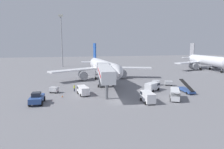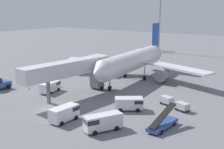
{
  "view_description": "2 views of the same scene",
  "coord_description": "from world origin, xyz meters",
  "px_view_note": "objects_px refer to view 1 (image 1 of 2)",
  "views": [
    {
      "loc": [
        -9.99,
        -40.36,
        12.7
      ],
      "look_at": [
        2.99,
        19.96,
        2.8
      ],
      "focal_mm": 31.24,
      "sensor_mm": 36.0,
      "label": 1
    },
    {
      "loc": [
        35.9,
        -31.08,
        16.8
      ],
      "look_at": [
        -1.0,
        20.42,
        2.03
      ],
      "focal_mm": 46.13,
      "sensor_mm": 36.0,
      "label": 2
    }
  ],
  "objects_px": {
    "baggage_cart_far_right": "(156,82)",
    "baggage_cart_near_left": "(169,83)",
    "belt_loader_truck": "(186,89)",
    "airplane_at_gate": "(103,67)",
    "pushback_tug": "(37,98)",
    "service_van_far_center": "(175,94)",
    "apron_light_mast": "(61,31)",
    "safety_cone_alpha": "(62,96)",
    "baggage_cart_mid_center": "(54,90)",
    "ground_crew_worker_foreground": "(74,88)",
    "service_van_mid_right": "(83,90)",
    "service_van_near_right": "(148,96)",
    "jet_bridge": "(105,72)",
    "service_van_mid_left": "(153,86)",
    "airplane_background": "(206,61)"
  },
  "relations": [
    {
      "from": "pushback_tug",
      "to": "safety_cone_alpha",
      "type": "height_order",
      "value": "pushback_tug"
    },
    {
      "from": "belt_loader_truck",
      "to": "pushback_tug",
      "type": "bearing_deg",
      "value": -176.66
    },
    {
      "from": "baggage_cart_mid_center",
      "to": "baggage_cart_near_left",
      "type": "relative_size",
      "value": 0.99
    },
    {
      "from": "airplane_at_gate",
      "to": "jet_bridge",
      "type": "bearing_deg",
      "value": -98.15
    },
    {
      "from": "service_van_far_center",
      "to": "ground_crew_worker_foreground",
      "type": "xyz_separation_m",
      "value": [
        -22.17,
        12.8,
        -0.4
      ]
    },
    {
      "from": "pushback_tug",
      "to": "airplane_background",
      "type": "distance_m",
      "value": 81.04
    },
    {
      "from": "baggage_cart_far_right",
      "to": "safety_cone_alpha",
      "type": "distance_m",
      "value": 28.79
    },
    {
      "from": "pushback_tug",
      "to": "ground_crew_worker_foreground",
      "type": "bearing_deg",
      "value": 49.34
    },
    {
      "from": "airplane_at_gate",
      "to": "baggage_cart_mid_center",
      "type": "relative_size",
      "value": 15.04
    },
    {
      "from": "airplane_background",
      "to": "service_van_far_center",
      "type": "bearing_deg",
      "value": -133.79
    },
    {
      "from": "jet_bridge",
      "to": "baggage_cart_near_left",
      "type": "xyz_separation_m",
      "value": [
        20.47,
        4.49,
        -4.57
      ]
    },
    {
      "from": "baggage_cart_near_left",
      "to": "safety_cone_alpha",
      "type": "distance_m",
      "value": 31.81
    },
    {
      "from": "airplane_at_gate",
      "to": "pushback_tug",
      "type": "height_order",
      "value": "airplane_at_gate"
    },
    {
      "from": "baggage_cart_far_right",
      "to": "baggage_cart_near_left",
      "type": "relative_size",
      "value": 1.0
    },
    {
      "from": "airplane_background",
      "to": "ground_crew_worker_foreground",
      "type": "bearing_deg",
      "value": -154.71
    },
    {
      "from": "belt_loader_truck",
      "to": "baggage_cart_near_left",
      "type": "bearing_deg",
      "value": 93.47
    },
    {
      "from": "service_van_mid_right",
      "to": "apron_light_mast",
      "type": "height_order",
      "value": "apron_light_mast"
    },
    {
      "from": "service_van_far_center",
      "to": "baggage_cart_near_left",
      "type": "bearing_deg",
      "value": 66.82
    },
    {
      "from": "baggage_cart_near_left",
      "to": "airplane_at_gate",
      "type": "bearing_deg",
      "value": 142.2
    },
    {
      "from": "pushback_tug",
      "to": "apron_light_mast",
      "type": "distance_m",
      "value": 70.31
    },
    {
      "from": "jet_bridge",
      "to": "service_van_mid_left",
      "type": "relative_size",
      "value": 4.01
    },
    {
      "from": "pushback_tug",
      "to": "ground_crew_worker_foreground",
      "type": "relative_size",
      "value": 2.91
    },
    {
      "from": "service_van_mid_left",
      "to": "apron_light_mast",
      "type": "xyz_separation_m",
      "value": [
        -25.81,
        62.13,
        17.8
      ]
    },
    {
      "from": "service_van_far_center",
      "to": "apron_light_mast",
      "type": "xyz_separation_m",
      "value": [
        -27.12,
        71.43,
        17.69
      ]
    },
    {
      "from": "service_van_near_right",
      "to": "baggage_cart_near_left",
      "type": "xyz_separation_m",
      "value": [
        12.8,
        14.47,
        -0.51
      ]
    },
    {
      "from": "safety_cone_alpha",
      "to": "jet_bridge",
      "type": "bearing_deg",
      "value": 10.71
    },
    {
      "from": "airplane_at_gate",
      "to": "apron_light_mast",
      "type": "relative_size",
      "value": 1.34
    },
    {
      "from": "jet_bridge",
      "to": "apron_light_mast",
      "type": "relative_size",
      "value": 0.72
    },
    {
      "from": "service_van_mid_right",
      "to": "airplane_background",
      "type": "height_order",
      "value": "airplane_background"
    },
    {
      "from": "belt_loader_truck",
      "to": "baggage_cart_near_left",
      "type": "height_order",
      "value": "belt_loader_truck"
    },
    {
      "from": "baggage_cart_mid_center",
      "to": "ground_crew_worker_foreground",
      "type": "distance_m",
      "value": 5.2
    },
    {
      "from": "jet_bridge",
      "to": "apron_light_mast",
      "type": "xyz_separation_m",
      "value": [
        -12.66,
        61.86,
        13.68
      ]
    },
    {
      "from": "service_van_far_center",
      "to": "service_van_mid_right",
      "type": "height_order",
      "value": "service_van_far_center"
    },
    {
      "from": "apron_light_mast",
      "to": "service_van_mid_right",
      "type": "bearing_deg",
      "value": -83.59
    },
    {
      "from": "pushback_tug",
      "to": "safety_cone_alpha",
      "type": "bearing_deg",
      "value": 38.76
    },
    {
      "from": "belt_loader_truck",
      "to": "apron_light_mast",
      "type": "relative_size",
      "value": 0.22
    },
    {
      "from": "belt_loader_truck",
      "to": "safety_cone_alpha",
      "type": "height_order",
      "value": "belt_loader_truck"
    },
    {
      "from": "airplane_at_gate",
      "to": "service_van_near_right",
      "type": "height_order",
      "value": "airplane_at_gate"
    },
    {
      "from": "airplane_at_gate",
      "to": "apron_light_mast",
      "type": "bearing_deg",
      "value": 109.35
    },
    {
      "from": "service_van_far_center",
      "to": "service_van_near_right",
      "type": "distance_m",
      "value": 6.8
    },
    {
      "from": "belt_loader_truck",
      "to": "baggage_cart_far_right",
      "type": "height_order",
      "value": "belt_loader_truck"
    },
    {
      "from": "ground_crew_worker_foreground",
      "to": "safety_cone_alpha",
      "type": "height_order",
      "value": "ground_crew_worker_foreground"
    },
    {
      "from": "airplane_at_gate",
      "to": "service_van_mid_left",
      "type": "xyz_separation_m",
      "value": [
        10.52,
        -18.6,
        -3.24
      ]
    },
    {
      "from": "airplane_at_gate",
      "to": "service_van_near_right",
      "type": "bearing_deg",
      "value": -79.9
    },
    {
      "from": "service_van_near_right",
      "to": "baggage_cart_mid_center",
      "type": "bearing_deg",
      "value": 148.27
    },
    {
      "from": "ground_crew_worker_foreground",
      "to": "pushback_tug",
      "type": "bearing_deg",
      "value": -130.66
    },
    {
      "from": "pushback_tug",
      "to": "safety_cone_alpha",
      "type": "distance_m",
      "value": 6.55
    },
    {
      "from": "baggage_cart_far_right",
      "to": "ground_crew_worker_foreground",
      "type": "bearing_deg",
      "value": -173.61
    },
    {
      "from": "service_van_mid_left",
      "to": "airplane_background",
      "type": "bearing_deg",
      "value": 38.3
    },
    {
      "from": "service_van_mid_left",
      "to": "ground_crew_worker_foreground",
      "type": "bearing_deg",
      "value": 170.47
    }
  ]
}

